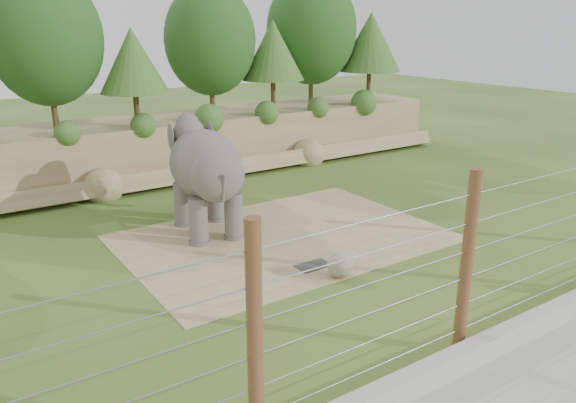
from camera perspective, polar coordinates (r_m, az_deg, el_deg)
ground at (r=15.72m, az=4.11°, el=-7.43°), size 90.00×90.00×0.00m
back_embankment at (r=25.76m, az=-12.53°, el=11.36°), size 30.00×5.52×8.77m
dirt_patch at (r=18.22m, az=-0.45°, el=-3.69°), size 10.00×7.00×0.02m
drain_grate at (r=16.17m, az=2.61°, el=-6.52°), size 1.00×0.60×0.03m
elephant at (r=18.40m, az=-8.32°, el=2.19°), size 2.59×4.67×3.58m
stone_ball at (r=15.44m, az=5.29°, el=-6.41°), size 0.71×0.71×0.71m
retaining_wall at (r=12.55m, az=18.74°, el=-14.16°), size 26.00×0.35×0.50m
barrier_fence at (r=12.02m, az=17.69°, el=-6.10°), size 20.26×0.26×4.00m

